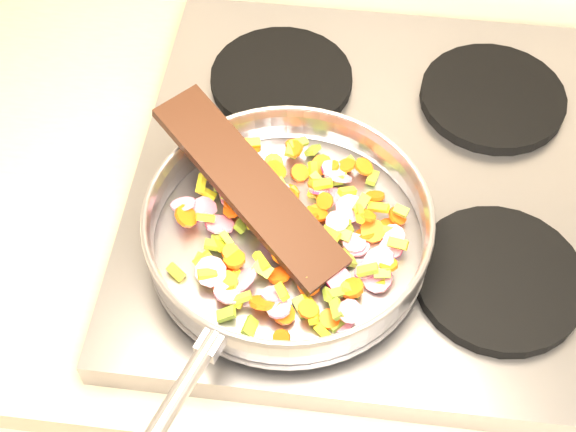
# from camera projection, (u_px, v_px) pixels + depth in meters

# --- Properties ---
(cooktop) EXTENTS (0.60, 0.60, 0.04)m
(cooktop) POSITION_uv_depth(u_px,v_px,m) (378.00, 183.00, 1.00)
(cooktop) COLOR #939399
(cooktop) RESTS_ON counter_top
(grate_fl) EXTENTS (0.19, 0.19, 0.02)m
(grate_fl) POSITION_uv_depth(u_px,v_px,m) (250.00, 253.00, 0.91)
(grate_fl) COLOR black
(grate_fl) RESTS_ON cooktop
(grate_fr) EXTENTS (0.19, 0.19, 0.02)m
(grate_fr) POSITION_uv_depth(u_px,v_px,m) (499.00, 279.00, 0.89)
(grate_fr) COLOR black
(grate_fr) RESTS_ON cooktop
(grate_bl) EXTENTS (0.19, 0.19, 0.02)m
(grate_bl) POSITION_uv_depth(u_px,v_px,m) (281.00, 79.00, 1.07)
(grate_bl) COLOR black
(grate_bl) RESTS_ON cooktop
(grate_br) EXTENTS (0.19, 0.19, 0.02)m
(grate_br) POSITION_uv_depth(u_px,v_px,m) (493.00, 97.00, 1.05)
(grate_br) COLOR black
(grate_br) RESTS_ON cooktop
(saute_pan) EXTENTS (0.36, 0.51, 0.06)m
(saute_pan) POSITION_uv_depth(u_px,v_px,m) (287.00, 228.00, 0.88)
(saute_pan) COLOR #9E9EA5
(saute_pan) RESTS_ON grate_fl
(vegetable_heap) EXTENTS (0.28, 0.28, 0.05)m
(vegetable_heap) POSITION_uv_depth(u_px,v_px,m) (295.00, 232.00, 0.89)
(vegetable_heap) COLOR #D6145F
(vegetable_heap) RESTS_ON saute_pan
(wooden_spatula) EXTENTS (0.24, 0.23, 0.07)m
(wooden_spatula) POSITION_uv_depth(u_px,v_px,m) (249.00, 186.00, 0.89)
(wooden_spatula) COLOR black
(wooden_spatula) RESTS_ON saute_pan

